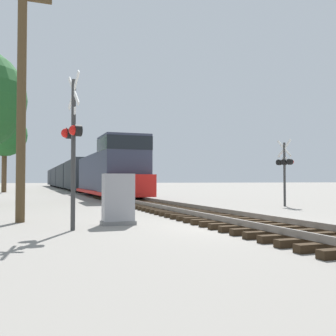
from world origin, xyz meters
TOP-DOWN VIEW (x-y plane):
  - ground_plane at (0.00, 0.00)m, footprint 400.00×400.00m
  - rail_track_bed at (0.00, -0.00)m, footprint 2.60×160.00m
  - freight_train at (0.00, 52.02)m, footprint 2.92×79.17m
  - crossing_signal_near at (-4.77, 0.80)m, footprint 0.48×1.01m
  - crossing_signal_far at (6.51, 7.08)m, footprint 0.49×1.01m
  - relay_cabinet at (-3.33, 1.69)m, footprint 0.99×0.57m
  - utility_pole at (-6.09, 3.37)m, footprint 1.80×0.29m
  - tree_mid_background at (-8.39, 37.18)m, footprint 4.85×4.85m

SIDE VIEW (x-z plane):
  - ground_plane at x=0.00m, z-range 0.00..0.00m
  - rail_track_bed at x=0.00m, z-range -0.02..0.29m
  - relay_cabinet at x=-3.33m, z-range -0.01..1.50m
  - freight_train at x=0.00m, z-range -0.20..4.04m
  - crossing_signal_far at x=6.51m, z-range 0.40..3.82m
  - crossing_signal_near at x=-4.77m, z-range 0.34..4.51m
  - utility_pole at x=-6.09m, z-range 0.13..7.87m
  - tree_mid_background at x=-8.39m, z-range 1.95..10.80m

